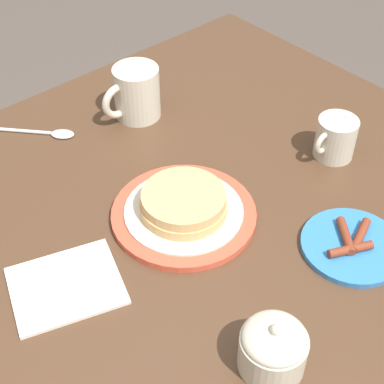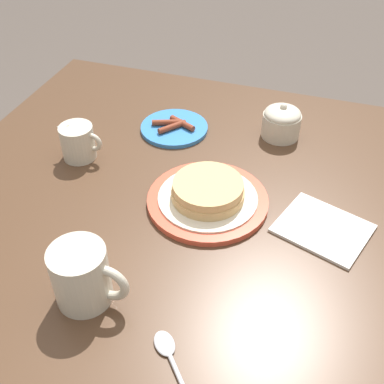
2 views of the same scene
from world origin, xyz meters
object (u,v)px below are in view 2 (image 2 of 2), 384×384
object	(u,v)px
side_plate_bacon	(174,127)
spoon	(171,359)
coffee_mug	(83,276)
creamer_pitcher	(77,141)
sugar_bowl	(282,121)
napkin	(323,228)
pancake_plate	(208,195)

from	to	relation	value
side_plate_bacon	spoon	size ratio (longest dim) A/B	1.21
side_plate_bacon	coffee_mug	size ratio (longest dim) A/B	1.26
creamer_pitcher	coffee_mug	bearing A→B (deg)	-59.97
creamer_pitcher	spoon	distance (m)	0.54
side_plate_bacon	sugar_bowl	bearing A→B (deg)	12.77
napkin	spoon	size ratio (longest dim) A/B	1.45
creamer_pitcher	napkin	bearing A→B (deg)	-6.72
side_plate_bacon	napkin	world-z (taller)	side_plate_bacon
pancake_plate	sugar_bowl	world-z (taller)	sugar_bowl
creamer_pitcher	sugar_bowl	size ratio (longest dim) A/B	1.23
side_plate_bacon	creamer_pitcher	size ratio (longest dim) A/B	1.47
pancake_plate	coffee_mug	bearing A→B (deg)	-112.80
coffee_mug	creamer_pitcher	distance (m)	0.39
sugar_bowl	napkin	xyz separation A→B (m)	(0.13, -0.28, -0.04)
sugar_bowl	spoon	distance (m)	0.62
creamer_pitcher	spoon	world-z (taller)	creamer_pitcher
napkin	spoon	bearing A→B (deg)	-117.51
side_plate_bacon	creamer_pitcher	distance (m)	0.23
napkin	side_plate_bacon	bearing A→B (deg)	148.58
coffee_mug	napkin	world-z (taller)	coffee_mug
sugar_bowl	napkin	world-z (taller)	sugar_bowl
side_plate_bacon	coffee_mug	world-z (taller)	coffee_mug
coffee_mug	creamer_pitcher	world-z (taller)	coffee_mug
creamer_pitcher	sugar_bowl	bearing A→B (deg)	28.66
pancake_plate	spoon	size ratio (longest dim) A/B	1.80
coffee_mug	side_plate_bacon	bearing A→B (deg)	93.85
side_plate_bacon	coffee_mug	distance (m)	0.51
pancake_plate	spoon	world-z (taller)	pancake_plate
coffee_mug	spoon	world-z (taller)	coffee_mug
pancake_plate	side_plate_bacon	world-z (taller)	pancake_plate
sugar_bowl	napkin	bearing A→B (deg)	-65.05
creamer_pitcher	side_plate_bacon	bearing A→B (deg)	45.80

